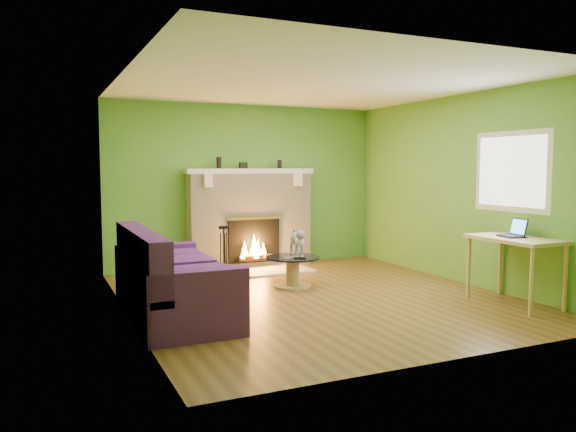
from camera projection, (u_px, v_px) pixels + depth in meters
The scene contains 22 objects.
floor at pixel (316, 297), 6.95m from camera, with size 5.00×5.00×0.00m, color brown.
ceiling at pixel (317, 84), 6.72m from camera, with size 5.00×5.00×0.00m, color white.
wall_back at pixel (246, 186), 9.10m from camera, with size 5.00×5.00×0.00m, color #508D2E.
wall_front at pixel (457, 204), 4.56m from camera, with size 5.00×5.00×0.00m, color #508D2E.
wall_left at pixel (126, 196), 5.91m from camera, with size 5.00×5.00×0.00m, color #508D2E.
wall_right at pixel (461, 189), 7.76m from camera, with size 5.00×5.00×0.00m, color #508D2E.
window_frame at pixel (511, 171), 6.91m from camera, with size 1.20×1.20×0.00m, color silver.
window_pane at pixel (511, 171), 6.91m from camera, with size 1.06×1.06×0.00m, color white.
fireplace at pixel (250, 219), 8.98m from camera, with size 2.10×0.46×1.58m.
hearth at pixel (262, 271), 8.58m from camera, with size 1.50×0.75×0.03m, color beige.
mantel at pixel (250, 171), 8.90m from camera, with size 2.10×0.28×0.08m, color silver.
sofa at pixel (169, 283), 6.01m from camera, with size 0.95×2.11×0.95m.
coffee_table at pixel (293, 269), 7.52m from camera, with size 0.72×0.72×0.41m.
desk at pixel (516, 246), 6.52m from camera, with size 0.62×1.07×0.79m.
cat at pixel (297, 242), 7.56m from camera, with size 0.22×0.61×0.38m, color slate, non-canonical shape.
remote_silver at pixel (290, 258), 7.35m from camera, with size 0.17×0.04×0.02m, color gray.
remote_black at pixel (300, 258), 7.35m from camera, with size 0.16×0.04×0.02m, color black.
laptop at pixel (512, 228), 6.54m from camera, with size 0.25×0.29×0.22m, color black, non-canonical shape.
fire_tools at pixel (224, 249), 8.46m from camera, with size 0.19×0.19×0.70m, color black, non-canonical shape.
mantel_vase_left at pixel (219, 163), 8.70m from camera, with size 0.08×0.08×0.18m, color black.
mantel_vase_right at pixel (280, 164), 9.13m from camera, with size 0.07×0.07×0.14m, color black.
mantel_box at pixel (243, 165), 8.87m from camera, with size 0.12×0.08×0.10m, color black.
Camera 1 is at (-3.13, -6.09, 1.60)m, focal length 35.00 mm.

